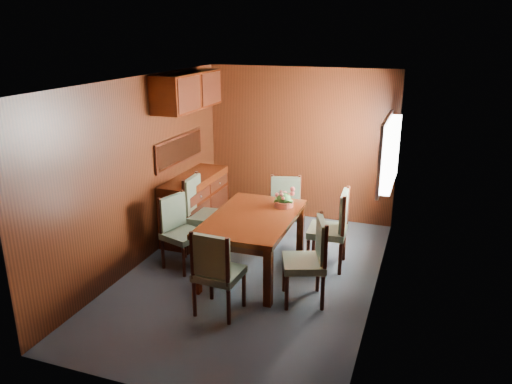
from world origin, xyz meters
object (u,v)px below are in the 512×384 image
at_px(dining_table, 253,224).
at_px(chair_head, 216,269).
at_px(chair_right_near, 311,256).
at_px(chair_left_near, 179,227).
at_px(sideboard, 195,205).
at_px(flower_centerpiece, 284,197).

xyz_separation_m(dining_table, chair_head, (-0.02, -1.09, -0.10)).
height_order(chair_right_near, chair_head, chair_right_near).
bearing_deg(chair_left_near, dining_table, 117.34).
relative_size(sideboard, chair_left_near, 1.46).
xyz_separation_m(dining_table, flower_centerpiece, (0.26, 0.45, 0.23)).
xyz_separation_m(sideboard, chair_left_near, (0.28, -1.03, 0.08)).
relative_size(sideboard, dining_table, 0.87).
xyz_separation_m(dining_table, chair_right_near, (0.85, -0.46, -0.09)).
bearing_deg(chair_left_near, chair_right_near, 98.08).
relative_size(dining_table, chair_right_near, 1.61).
distance_m(dining_table, chair_left_near, 0.96).
bearing_deg(flower_centerpiece, sideboard, 164.25).
distance_m(chair_head, flower_centerpiece, 1.60).
bearing_deg(chair_right_near, flower_centerpiece, 12.69).
bearing_deg(chair_right_near, chair_left_near, 60.48).
xyz_separation_m(dining_table, chair_left_near, (-0.94, -0.16, -0.11)).
height_order(dining_table, flower_centerpiece, flower_centerpiece).
distance_m(chair_right_near, flower_centerpiece, 1.13).
xyz_separation_m(chair_head, flower_centerpiece, (0.28, 1.54, 0.33)).
xyz_separation_m(sideboard, chair_right_near, (2.07, -1.33, 0.11)).
relative_size(chair_left_near, chair_head, 0.97).
distance_m(chair_right_near, chair_head, 1.07).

